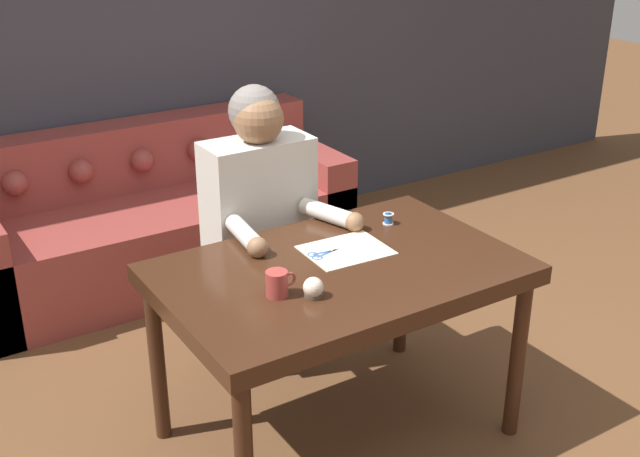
# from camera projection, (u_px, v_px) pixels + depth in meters

# --- Properties ---
(ground_plane) EXTENTS (16.00, 16.00, 0.00)m
(ground_plane) POSITION_uv_depth(u_px,v_px,m) (360.00, 443.00, 3.15)
(ground_plane) COLOR brown
(wall_back) EXTENTS (8.00, 0.06, 2.60)m
(wall_back) POSITION_uv_depth(u_px,v_px,m) (129.00, 26.00, 4.37)
(wall_back) COLOR #383842
(wall_back) RESTS_ON ground_plane
(dining_table) EXTENTS (1.30, 0.84, 0.75)m
(dining_table) POSITION_uv_depth(u_px,v_px,m) (339.00, 284.00, 2.94)
(dining_table) COLOR #381E11
(dining_table) RESTS_ON ground_plane
(couch) EXTENTS (2.08, 0.81, 0.81)m
(couch) POSITION_uv_depth(u_px,v_px,m) (155.00, 223.00, 4.41)
(couch) COLOR brown
(couch) RESTS_ON ground_plane
(person) EXTENTS (0.52, 0.56, 1.29)m
(person) POSITION_uv_depth(u_px,v_px,m) (261.00, 231.00, 3.41)
(person) COLOR #33281E
(person) RESTS_ON ground_plane
(pattern_paper_main) EXTENTS (0.32, 0.26, 0.00)m
(pattern_paper_main) POSITION_uv_depth(u_px,v_px,m) (346.00, 250.00, 3.03)
(pattern_paper_main) COLOR beige
(pattern_paper_main) RESTS_ON dining_table
(scissors) EXTENTS (0.23, 0.07, 0.01)m
(scissors) POSITION_uv_depth(u_px,v_px,m) (326.00, 253.00, 3.00)
(scissors) COLOR silver
(scissors) RESTS_ON dining_table
(mug) EXTENTS (0.11, 0.08, 0.09)m
(mug) POSITION_uv_depth(u_px,v_px,m) (277.00, 284.00, 2.68)
(mug) COLOR #9E3833
(mug) RESTS_ON dining_table
(thread_spool) EXTENTS (0.04, 0.04, 0.05)m
(thread_spool) POSITION_uv_depth(u_px,v_px,m) (388.00, 219.00, 3.25)
(thread_spool) COLOR #3366B2
(thread_spool) RESTS_ON dining_table
(pin_cushion) EXTENTS (0.07, 0.07, 0.07)m
(pin_cushion) POSITION_uv_depth(u_px,v_px,m) (313.00, 288.00, 2.68)
(pin_cushion) COLOR #4C3828
(pin_cushion) RESTS_ON dining_table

